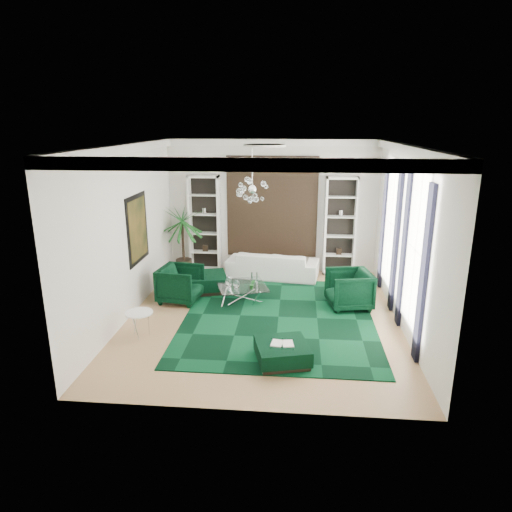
# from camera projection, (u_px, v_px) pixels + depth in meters

# --- Properties ---
(floor) EXTENTS (6.00, 7.00, 0.02)m
(floor) POSITION_uv_depth(u_px,v_px,m) (263.00, 317.00, 10.32)
(floor) COLOR tan
(floor) RESTS_ON ground
(ceiling) EXTENTS (6.00, 7.00, 0.02)m
(ceiling) POSITION_uv_depth(u_px,v_px,m) (263.00, 144.00, 9.24)
(ceiling) COLOR white
(ceiling) RESTS_ON ground
(wall_back) EXTENTS (6.00, 0.02, 3.80)m
(wall_back) POSITION_uv_depth(u_px,v_px,m) (272.00, 207.00, 13.14)
(wall_back) COLOR silver
(wall_back) RESTS_ON ground
(wall_front) EXTENTS (6.00, 0.02, 3.80)m
(wall_front) POSITION_uv_depth(u_px,v_px,m) (244.00, 295.00, 6.43)
(wall_front) COLOR silver
(wall_front) RESTS_ON ground
(wall_left) EXTENTS (0.02, 7.00, 3.80)m
(wall_left) POSITION_uv_depth(u_px,v_px,m) (127.00, 233.00, 10.04)
(wall_left) COLOR silver
(wall_left) RESTS_ON ground
(wall_right) EXTENTS (0.02, 7.00, 3.80)m
(wall_right) POSITION_uv_depth(u_px,v_px,m) (406.00, 239.00, 9.52)
(wall_right) COLOR silver
(wall_right) RESTS_ON ground
(crown_molding) EXTENTS (6.00, 7.00, 0.18)m
(crown_molding) POSITION_uv_depth(u_px,v_px,m) (263.00, 150.00, 9.27)
(crown_molding) COLOR white
(crown_molding) RESTS_ON ceiling
(ceiling_medallion) EXTENTS (0.90, 0.90, 0.05)m
(ceiling_medallion) POSITION_uv_depth(u_px,v_px,m) (264.00, 145.00, 9.54)
(ceiling_medallion) COLOR white
(ceiling_medallion) RESTS_ON ceiling
(tapestry) EXTENTS (2.50, 0.06, 2.80)m
(tapestry) POSITION_uv_depth(u_px,v_px,m) (272.00, 207.00, 13.09)
(tapestry) COLOR black
(tapestry) RESTS_ON wall_back
(shelving_left) EXTENTS (0.90, 0.38, 2.80)m
(shelving_left) POSITION_uv_depth(u_px,v_px,m) (205.00, 224.00, 13.25)
(shelving_left) COLOR white
(shelving_left) RESTS_ON floor
(shelving_right) EXTENTS (0.90, 0.38, 2.80)m
(shelving_right) POSITION_uv_depth(u_px,v_px,m) (340.00, 226.00, 12.92)
(shelving_right) COLOR white
(shelving_right) RESTS_ON floor
(painting) EXTENTS (0.04, 1.30, 1.60)m
(painting) POSITION_uv_depth(u_px,v_px,m) (138.00, 229.00, 10.62)
(painting) COLOR black
(painting) RESTS_ON wall_left
(window_near) EXTENTS (0.03, 1.10, 2.90)m
(window_near) POSITION_uv_depth(u_px,v_px,m) (416.00, 250.00, 8.66)
(window_near) COLOR white
(window_near) RESTS_ON wall_right
(curtain_near_a) EXTENTS (0.07, 0.30, 3.25)m
(curtain_near_a) POSITION_uv_depth(u_px,v_px,m) (424.00, 276.00, 7.99)
(curtain_near_a) COLOR black
(curtain_near_a) RESTS_ON floor
(curtain_near_b) EXTENTS (0.07, 0.30, 3.25)m
(curtain_near_b) POSITION_uv_depth(u_px,v_px,m) (404.00, 252.00, 9.48)
(curtain_near_b) COLOR black
(curtain_near_b) RESTS_ON floor
(window_far) EXTENTS (0.03, 1.10, 2.90)m
(window_far) POSITION_uv_depth(u_px,v_px,m) (391.00, 223.00, 10.96)
(window_far) COLOR white
(window_far) RESTS_ON wall_right
(curtain_far_a) EXTENTS (0.07, 0.30, 3.25)m
(curtain_far_a) POSITION_uv_depth(u_px,v_px,m) (396.00, 242.00, 10.29)
(curtain_far_a) COLOR black
(curtain_far_a) RESTS_ON floor
(curtain_far_b) EXTENTS (0.07, 0.30, 3.25)m
(curtain_far_b) POSITION_uv_depth(u_px,v_px,m) (383.00, 226.00, 11.78)
(curtain_far_b) COLOR black
(curtain_far_b) RESTS_ON floor
(rug) EXTENTS (4.20, 5.00, 0.02)m
(rug) POSITION_uv_depth(u_px,v_px,m) (278.00, 317.00, 10.29)
(rug) COLOR black
(rug) RESTS_ON floor
(sofa) EXTENTS (2.64, 1.31, 0.74)m
(sofa) POSITION_uv_depth(u_px,v_px,m) (273.00, 265.00, 12.89)
(sofa) COLOR white
(sofa) RESTS_ON floor
(armchair_left) EXTENTS (1.10, 1.08, 0.89)m
(armchair_left) POSITION_uv_depth(u_px,v_px,m) (181.00, 284.00, 11.13)
(armchair_left) COLOR black
(armchair_left) RESTS_ON floor
(armchair_right) EXTENTS (1.15, 1.12, 0.90)m
(armchair_right) POSITION_uv_depth(u_px,v_px,m) (349.00, 289.00, 10.75)
(armchair_right) COLOR black
(armchair_right) RESTS_ON floor
(coffee_table) EXTENTS (1.45, 1.45, 0.39)m
(coffee_table) POSITION_uv_depth(u_px,v_px,m) (242.00, 293.00, 11.24)
(coffee_table) COLOR white
(coffee_table) RESTS_ON floor
(ottoman_side) EXTENTS (1.22, 1.22, 0.44)m
(ottoman_side) POSITION_uv_depth(u_px,v_px,m) (207.00, 283.00, 11.89)
(ottoman_side) COLOR black
(ottoman_side) RESTS_ON floor
(ottoman_front) EXTENTS (1.12, 1.12, 0.37)m
(ottoman_front) POSITION_uv_depth(u_px,v_px,m) (282.00, 353.00, 8.33)
(ottoman_front) COLOR black
(ottoman_front) RESTS_ON floor
(book) EXTENTS (0.42, 0.28, 0.03)m
(book) POSITION_uv_depth(u_px,v_px,m) (282.00, 343.00, 8.27)
(book) COLOR white
(book) RESTS_ON ottoman_front
(side_table) EXTENTS (0.71, 0.71, 0.54)m
(side_table) POSITION_uv_depth(u_px,v_px,m) (140.00, 325.00, 9.29)
(side_table) COLOR white
(side_table) RESTS_ON floor
(palm) EXTENTS (1.90, 1.90, 2.51)m
(palm) POSITION_uv_depth(u_px,v_px,m) (183.00, 231.00, 13.00)
(palm) COLOR #19591E
(palm) RESTS_ON floor
(chandelier) EXTENTS (0.93, 0.93, 0.66)m
(chandelier) POSITION_uv_depth(u_px,v_px,m) (252.00, 189.00, 9.79)
(chandelier) COLOR white
(chandelier) RESTS_ON ceiling
(table_plant) EXTENTS (0.14, 0.12, 0.24)m
(table_plant) POSITION_uv_depth(u_px,v_px,m) (252.00, 284.00, 10.90)
(table_plant) COLOR #19591E
(table_plant) RESTS_ON coffee_table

